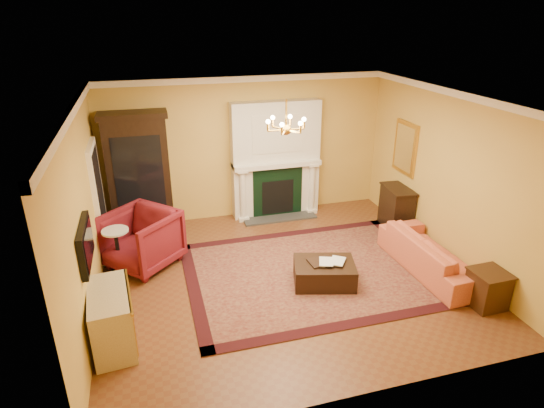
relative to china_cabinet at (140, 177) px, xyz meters
name	(u,v)px	position (x,y,z in m)	size (l,w,h in m)	color
floor	(284,276)	(2.23, -2.49, -1.18)	(6.00, 5.50, 0.02)	brown
ceiling	(286,99)	(2.23, -2.49, 1.84)	(6.00, 5.50, 0.02)	silver
wall_back	(246,148)	(2.23, 0.27, 0.33)	(6.00, 0.02, 3.00)	gold
wall_front	(364,289)	(2.23, -5.25, 0.33)	(6.00, 0.02, 3.00)	gold
wall_left	(83,216)	(-0.78, -2.49, 0.33)	(0.02, 5.50, 3.00)	gold
wall_right	(449,177)	(5.24, -2.49, 0.33)	(0.02, 5.50, 3.00)	gold
fireplace	(276,162)	(2.83, 0.08, 0.02)	(1.90, 0.70, 2.50)	silver
crown_molding	(269,93)	(2.23, -1.53, 1.77)	(6.00, 5.50, 0.12)	white
doorway	(99,201)	(-0.72, -0.79, -0.13)	(0.08, 1.05, 2.10)	white
tv_panel	(86,244)	(-0.71, -3.09, 0.18)	(0.09, 0.95, 0.58)	black
gilt_mirror	(405,148)	(5.20, -1.09, 0.48)	(0.06, 0.76, 1.05)	gold
chandelier	(286,126)	(2.23, -2.49, 1.43)	(0.63, 0.55, 0.53)	gold
oriental_rug	(312,272)	(2.72, -2.51, -1.16)	(4.26, 3.20, 0.02)	#450E11
china_cabinet	(140,177)	(0.00, 0.00, 0.00)	(1.17, 0.53, 2.35)	black
wingback_armchair	(141,237)	(-0.07, -1.45, -0.61)	(1.09, 1.02, 1.12)	maroon
pedestal_table	(117,248)	(-0.47, -1.55, -0.71)	(0.45, 0.45, 0.80)	black
commode	(112,319)	(-0.50, -3.49, -0.77)	(0.51, 1.09, 0.81)	#C5B890
coral_sofa	(433,248)	(4.75, -3.01, -0.74)	(2.20, 0.64, 0.86)	#D76844
end_table	(487,290)	(4.95, -4.14, -0.89)	(0.48, 0.48, 0.56)	#32170D
console_table	(396,209)	(5.01, -1.32, -0.75)	(0.44, 0.77, 0.86)	black
leather_ottoman	(324,273)	(2.80, -2.88, -0.97)	(0.98, 0.72, 0.37)	black
ottoman_tray	(321,262)	(2.76, -2.84, -0.78)	(0.41, 0.32, 0.03)	black
book_a	(320,254)	(2.70, -2.88, -0.61)	(0.22, 0.03, 0.30)	gray
book_b	(331,252)	(2.91, -2.88, -0.61)	(0.23, 0.02, 0.31)	gray
topiary_left	(241,155)	(2.06, 0.04, 0.27)	(0.14, 0.14, 0.38)	tan
topiary_right	(311,149)	(3.62, 0.04, 0.27)	(0.14, 0.14, 0.39)	tan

